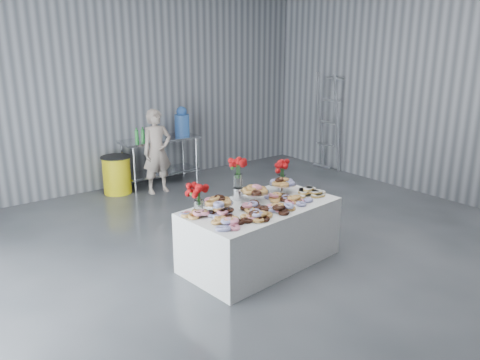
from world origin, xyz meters
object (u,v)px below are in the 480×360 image
at_px(display_table, 260,234).
at_px(water_jug, 182,122).
at_px(trash_barrel, 117,175).
at_px(stepladder, 328,123).
at_px(person, 157,152).
at_px(prep_table, 160,153).

xyz_separation_m(display_table, water_jug, (1.11, 3.70, 0.77)).
bearing_deg(trash_barrel, water_jug, 0.00).
bearing_deg(stepladder, person, 166.76).
distance_m(trash_barrel, stepladder, 4.38).
xyz_separation_m(display_table, trash_barrel, (-0.28, 3.70, -0.03)).
relative_size(water_jug, person, 0.37).
height_order(display_table, person, person).
bearing_deg(prep_table, trash_barrel, -180.00).
relative_size(display_table, stepladder, 0.93).
xyz_separation_m(trash_barrel, stepladder, (4.15, -1.24, 0.68)).
xyz_separation_m(person, trash_barrel, (-0.62, 0.40, -0.41)).
relative_size(display_table, prep_table, 1.27).
bearing_deg(trash_barrel, display_table, -85.73).
distance_m(display_table, trash_barrel, 3.71).
bearing_deg(person, stepladder, -11.43).
height_order(person, trash_barrel, person).
xyz_separation_m(person, stepladder, (3.53, -0.83, 0.27)).
height_order(display_table, stepladder, stepladder).
bearing_deg(person, prep_table, 58.47).
bearing_deg(display_table, stepladder, 32.47).
height_order(display_table, prep_table, prep_table).
bearing_deg(water_jug, stepladder, -24.07).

